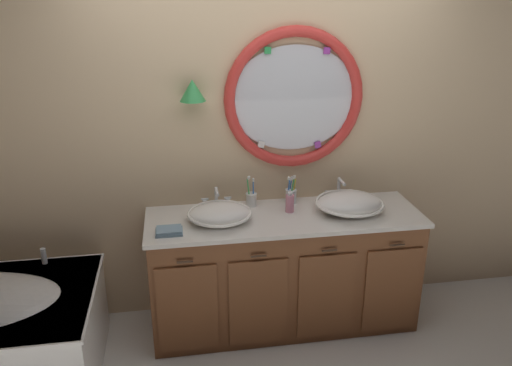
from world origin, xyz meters
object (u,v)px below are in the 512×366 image
at_px(soap_dispenser, 290,203).
at_px(sink_basin_right, 349,203).
at_px(toothbrush_holder_right, 291,195).
at_px(sink_basin_left, 220,213).
at_px(folded_hand_towel, 169,231).
at_px(toothbrush_holder_left, 251,198).

bearing_deg(soap_dispenser, sink_basin_right, -10.89).
xyz_separation_m(sink_basin_right, toothbrush_holder_right, (-0.36, 0.23, -0.01)).
distance_m(sink_basin_left, sink_basin_right, 0.89).
height_order(sink_basin_right, toothbrush_holder_right, toothbrush_holder_right).
height_order(sink_basin_left, folded_hand_towel, sink_basin_left).
bearing_deg(toothbrush_holder_right, toothbrush_holder_left, -179.39).
height_order(toothbrush_holder_left, soap_dispenser, toothbrush_holder_left).
height_order(sink_basin_left, sink_basin_right, sink_basin_right).
distance_m(toothbrush_holder_left, toothbrush_holder_right, 0.29).
height_order(toothbrush_holder_right, folded_hand_towel, toothbrush_holder_right).
distance_m(sink_basin_left, toothbrush_holder_right, 0.58).
bearing_deg(toothbrush_holder_left, sink_basin_right, -19.26).
xyz_separation_m(sink_basin_left, toothbrush_holder_right, (0.54, 0.23, 0.00)).
distance_m(sink_basin_left, folded_hand_towel, 0.36).
distance_m(sink_basin_right, soap_dispenser, 0.41).
xyz_separation_m(sink_basin_left, sink_basin_right, (0.89, 0.00, 0.01)).
distance_m(toothbrush_holder_right, soap_dispenser, 0.16).
bearing_deg(soap_dispenser, folded_hand_towel, -166.29).
bearing_deg(toothbrush_holder_left, toothbrush_holder_right, 0.61).
bearing_deg(toothbrush_holder_left, folded_hand_towel, -148.85).
relative_size(toothbrush_holder_left, folded_hand_towel, 1.32).
distance_m(sink_basin_right, toothbrush_holder_right, 0.42).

